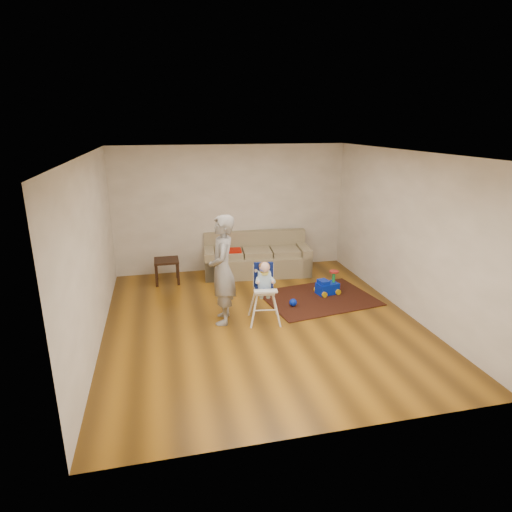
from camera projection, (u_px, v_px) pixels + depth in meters
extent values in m
plane|color=#52340F|center=(261.00, 321.00, 7.05)|extent=(5.50, 5.50, 0.00)
cube|color=beige|center=(232.00, 209.00, 9.21)|extent=(5.00, 0.04, 2.70)
cube|color=beige|center=(92.00, 252.00, 6.11)|extent=(0.04, 5.50, 2.70)
cube|color=beige|center=(406.00, 233.00, 7.18)|extent=(0.04, 5.50, 2.70)
cube|color=white|center=(262.00, 153.00, 6.24)|extent=(5.00, 5.50, 0.04)
cube|color=#B71506|center=(229.00, 251.00, 8.94)|extent=(0.54, 0.37, 0.04)
cube|color=black|center=(319.00, 298.00, 7.95)|extent=(2.16, 1.75, 0.02)
sphere|color=#0726D3|center=(293.00, 303.00, 7.56)|extent=(0.14, 0.14, 0.14)
cylinder|color=#0726D3|center=(262.00, 271.00, 6.68)|extent=(0.03, 0.12, 0.01)
imported|color=gray|center=(222.00, 270.00, 6.78)|extent=(0.53, 0.71, 1.78)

